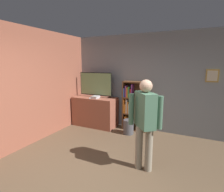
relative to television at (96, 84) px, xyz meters
The scene contains 10 objects.
ground_plane 3.18m from the television, 62.32° to the right, with size 14.00×14.00×0.00m, color brown.
wall_back 1.40m from the television, 13.53° to the left, with size 6.12×0.09×2.70m.
wall_side_brick 1.36m from the television, 122.74° to the right, with size 0.06×4.48×2.70m.
tv_ledge 0.83m from the television, 90.00° to the right, with size 1.32×0.60×0.88m.
television is the anchor object (origin of this frame).
game_console 0.41m from the television, 62.74° to the right, with size 0.19×0.23×0.07m.
remote_loose 0.46m from the television, 98.33° to the right, with size 0.09×0.14×0.02m.
bookshelf 1.29m from the television, ahead, with size 0.72×0.28×1.40m.
person 2.59m from the television, 39.92° to the right, with size 0.59×0.48×1.63m.
waste_bin 1.60m from the television, 11.89° to the right, with size 0.28×0.28×0.39m.
Camera 1 is at (1.36, -1.90, 1.89)m, focal length 28.00 mm.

